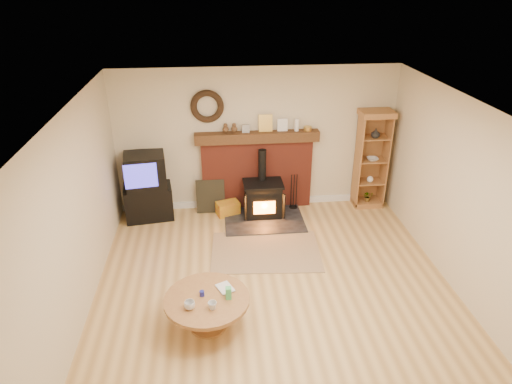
{
  "coord_description": "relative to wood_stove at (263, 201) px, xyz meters",
  "views": [
    {
      "loc": [
        -0.78,
        -4.94,
        4.06
      ],
      "look_at": [
        -0.18,
        1.0,
        1.12
      ],
      "focal_mm": 32.0,
      "sensor_mm": 36.0,
      "label": 1
    }
  ],
  "objects": [
    {
      "name": "ground",
      "position": [
        -0.07,
        -2.27,
        -0.32
      ],
      "size": [
        5.5,
        5.5,
        0.0
      ],
      "primitive_type": "plane",
      "color": "#AE8348",
      "rests_on": "ground"
    },
    {
      "name": "area_rug",
      "position": [
        -0.09,
        -1.16,
        -0.31
      ],
      "size": [
        1.79,
        1.29,
        0.01
      ],
      "primitive_type": "cube",
      "rotation": [
        0.0,
        0.0,
        -0.07
      ],
      "color": "brown",
      "rests_on": "ground"
    },
    {
      "name": "chimney_breast",
      "position": [
        -0.07,
        0.4,
        0.49
      ],
      "size": [
        2.2,
        0.22,
        1.78
      ],
      "color": "maroon",
      "rests_on": "ground"
    },
    {
      "name": "coffee_table",
      "position": [
        -1.01,
        -2.76,
        0.05
      ],
      "size": [
        1.05,
        1.05,
        0.61
      ],
      "color": "brown",
      "rests_on": "ground"
    },
    {
      "name": "wood_stove",
      "position": [
        0.0,
        0.0,
        0.0
      ],
      "size": [
        1.4,
        1.0,
        1.22
      ],
      "color": "black",
      "rests_on": "ground"
    },
    {
      "name": "leaning_painting",
      "position": [
        -0.94,
        0.28,
        -0.0
      ],
      "size": [
        0.52,
        0.14,
        0.62
      ],
      "primitive_type": "cube",
      "rotation": [
        -0.17,
        0.0,
        0.0
      ],
      "color": "black",
      "rests_on": "ground"
    },
    {
      "name": "room_shell",
      "position": [
        -0.09,
        -2.17,
        1.4
      ],
      "size": [
        5.02,
        5.52,
        2.61
      ],
      "color": "beige",
      "rests_on": "ground"
    },
    {
      "name": "fire_tools",
      "position": [
        0.6,
        0.23,
        -0.18
      ],
      "size": [
        0.16,
        0.16,
        0.7
      ],
      "color": "black",
      "rests_on": "ground"
    },
    {
      "name": "firelog_box",
      "position": [
        -0.63,
        0.13,
        -0.19
      ],
      "size": [
        0.46,
        0.36,
        0.25
      ],
      "primitive_type": "cube",
      "rotation": [
        0.0,
        0.0,
        0.32
      ],
      "color": "yellow",
      "rests_on": "ground"
    },
    {
      "name": "curio_cabinet",
      "position": [
        2.02,
        0.29,
        0.61
      ],
      "size": [
        0.59,
        0.43,
        1.84
      ],
      "color": "#9B5E32",
      "rests_on": "ground"
    },
    {
      "name": "tv_unit",
      "position": [
        -2.04,
        0.2,
        0.26
      ],
      "size": [
        0.89,
        0.68,
        1.21
      ],
      "color": "black",
      "rests_on": "ground"
    }
  ]
}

